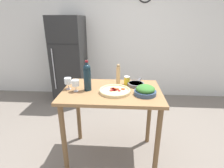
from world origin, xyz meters
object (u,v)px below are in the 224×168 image
wine_glass_far (68,81)px  pepper_mill (118,75)px  salad_bowl (145,91)px  cast_iron_skillet (136,84)px  homemade_pizza (115,91)px  wine_glass_near (75,83)px  wine_bottle (87,77)px  salt_canister (127,80)px  refrigerator (70,61)px

wine_glass_far → pepper_mill: pepper_mill is taller
salad_bowl → cast_iron_skillet: 0.28m
wine_glass_far → homemade_pizza: size_ratio=0.39×
wine_glass_near → salad_bowl: wine_glass_near is taller
cast_iron_skillet → salad_bowl: bearing=-73.1°
wine_bottle → salt_canister: 0.51m
salt_canister → wine_glass_near: bearing=-155.8°
wine_glass_near → salad_bowl: bearing=-3.3°
wine_bottle → wine_glass_far: wine_bottle is taller
salad_bowl → wine_glass_far: bearing=172.8°
pepper_mill → salt_canister: size_ratio=2.52×
wine_glass_near → refrigerator: bearing=108.9°
homemade_pizza → cast_iron_skillet: bearing=41.8°
salad_bowl → cast_iron_skillet: (-0.08, 0.27, -0.03)m
refrigerator → wine_glass_far: refrigerator is taller
wine_bottle → cast_iron_skillet: 0.60m
wine_bottle → homemade_pizza: wine_bottle is taller
wine_glass_near → cast_iron_skillet: wine_glass_near is taller
salad_bowl → salt_canister: (-0.19, 0.30, 0.00)m
cast_iron_skillet → salt_canister: bearing=161.8°
pepper_mill → homemade_pizza: size_ratio=0.76×
wine_bottle → salt_canister: (0.45, 0.21, -0.11)m
homemade_pizza → salt_canister: 0.29m
homemade_pizza → salt_canister: (0.14, 0.26, 0.03)m
wine_glass_far → salad_bowl: wine_glass_far is taller
pepper_mill → homemade_pizza: (-0.03, -0.24, -0.11)m
refrigerator → pepper_mill: bearing=-54.7°
refrigerator → cast_iron_skillet: 1.98m
pepper_mill → refrigerator: bearing=125.3°
wine_glass_near → salt_canister: (0.57, 0.26, -0.04)m
wine_bottle → salt_canister: bearing=25.4°
cast_iron_skillet → wine_glass_near: bearing=-162.1°
homemade_pizza → cast_iron_skillet: cast_iron_skillet is taller
refrigerator → salad_bowl: bearing=-52.7°
refrigerator → homemade_pizza: 2.02m
refrigerator → wine_glass_far: bearing=-73.7°
pepper_mill → homemade_pizza: bearing=-96.8°
wine_glass_near → homemade_pizza: 0.44m
homemade_pizza → wine_glass_near: bearing=-179.9°
salad_bowl → salt_canister: 0.36m
wine_bottle → salad_bowl: (0.64, -0.09, -0.11)m
pepper_mill → salt_canister: pepper_mill is taller
salad_bowl → homemade_pizza: bearing=172.1°
pepper_mill → wine_bottle: bearing=-150.3°
wine_bottle → wine_glass_near: 0.15m
wine_glass_near → pepper_mill: size_ratio=0.51×
wine_glass_near → wine_glass_far: bearing=147.8°
refrigerator → salt_canister: 1.89m
salad_bowl → cast_iron_skillet: salad_bowl is taller
cast_iron_skillet → wine_bottle: bearing=-162.5°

